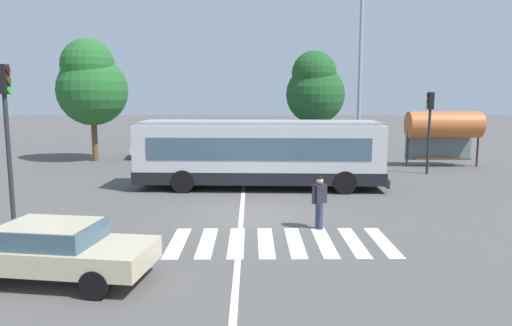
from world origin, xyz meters
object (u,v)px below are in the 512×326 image
Objects in this scene: parked_car_black at (229,145)px; twin_arm_street_lamp at (360,62)px; parked_car_white at (347,144)px; bus_stop_shelter at (444,126)px; parked_car_red at (188,145)px; background_tree_right at (315,88)px; foreground_sedan at (53,248)px; city_transit_bus at (259,154)px; parked_car_silver at (150,145)px; parked_car_blue at (307,145)px; pedestrian_crossing_street at (319,199)px; parked_car_champagne at (270,145)px; traffic_light_far_corner at (430,119)px; background_tree_left at (91,83)px; traffic_light_near_corner at (6,121)px.

twin_arm_street_lamp is at bearing -39.86° from parked_car_black.
bus_stop_shelter is at bearing -48.64° from parked_car_white.
background_tree_right is at bearing 20.92° from parked_car_red.
bus_stop_shelter is at bearing -18.07° from parked_car_red.
twin_arm_street_lamp reaches higher than foreground_sedan.
city_transit_bus is 13.28m from parked_car_white.
parked_car_silver is 10.82m from parked_car_blue.
bus_stop_shelter is at bearing 55.15° from pedestrian_crossing_street.
background_tree_right reaches higher than parked_car_silver.
twin_arm_street_lamp is at bearing -25.12° from parked_car_silver.
background_tree_right reaches higher than parked_car_champagne.
traffic_light_far_corner is at bearing 46.28° from foreground_sedan.
background_tree_right is (4.46, 15.05, 3.09)m from city_transit_bus.
parked_car_red is 0.99× the size of parked_car_blue.
pedestrian_crossing_street is at bearing -95.31° from parked_car_blue.
background_tree_left is at bearing 166.77° from twin_arm_street_lamp.
pedestrian_crossing_street is 0.37× the size of parked_car_black.
bus_stop_shelter reaches higher than parked_car_black.
pedestrian_crossing_street reaches higher than parked_car_champagne.
foreground_sedan is 1.04× the size of parked_car_white.
twin_arm_street_lamp is at bearing 158.25° from traffic_light_far_corner.
bus_stop_shelter reaches higher than parked_car_champagne.
bus_stop_shelter reaches higher than pedestrian_crossing_street.
background_tree_right reaches higher than parked_car_red.
pedestrian_crossing_street is 0.36× the size of foreground_sedan.
parked_car_black is (5.40, 0.24, 0.00)m from parked_car_silver.
pedestrian_crossing_street is (1.79, -6.69, -0.62)m from city_transit_bus.
parked_car_white is 8.35m from twin_arm_street_lamp.
twin_arm_street_lamp reaches higher than background_tree_left.
twin_arm_street_lamp is at bearing -96.16° from parked_car_white.
foreground_sedan is at bearing -148.19° from pedestrian_crossing_street.
background_tree_left reaches higher than parked_car_white.
traffic_light_near_corner is at bearing -145.20° from bus_stop_shelter.
parked_car_black is at bearing -1.16° from parked_car_red.
city_transit_bus is at bearing -157.38° from traffic_light_far_corner.
parked_car_white is at bearing 76.14° from pedestrian_crossing_street.
foreground_sedan is at bearing -116.53° from parked_car_white.
pedestrian_crossing_street is at bearing -124.85° from bus_stop_shelter.
parked_car_blue is at bearing 57.80° from traffic_light_near_corner.
parked_car_silver is 0.61× the size of background_tree_right.
background_tree_left is at bearing -163.30° from parked_car_black.
city_transit_bus is at bearing -80.39° from parked_car_black.
parked_car_champagne is at bearing -132.60° from background_tree_right.
traffic_light_far_corner is at bearing -53.65° from parked_car_blue.
pedestrian_crossing_street is 17.88m from parked_car_champagne.
pedestrian_crossing_street is 0.40× the size of bus_stop_shelter.
background_tree_left is (-16.73, -2.72, 4.15)m from parked_car_white.
traffic_light_near_corner reaches higher than bus_stop_shelter.
city_transit_bus reaches higher than pedestrian_crossing_street.
background_tree_left reaches higher than bus_stop_shelter.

